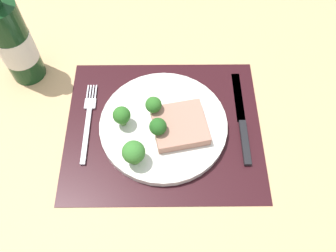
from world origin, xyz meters
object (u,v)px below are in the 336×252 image
object	(u,v)px
fork	(88,121)
wine_bottle	(14,42)
plate	(163,125)
steak	(180,125)
knife	(242,124)

from	to	relation	value
fork	wine_bottle	size ratio (longest dim) A/B	0.68
fork	wine_bottle	distance (cm)	22.13
plate	steak	size ratio (longest dim) A/B	2.52
wine_bottle	steak	bearing A→B (deg)	-25.34
steak	knife	bearing A→B (deg)	7.57
knife	wine_bottle	bearing A→B (deg)	161.56
fork	knife	size ratio (longest dim) A/B	0.83
plate	steak	xyz separation A→B (cm)	(3.27, -1.21, 1.88)
knife	wine_bottle	distance (cm)	50.00
steak	knife	xyz separation A→B (cm)	(13.12, 1.75, -2.38)
steak	knife	size ratio (longest dim) A/B	0.45
steak	wine_bottle	distance (cm)	38.12
plate	knife	size ratio (longest dim) A/B	1.14
steak	fork	world-z (taller)	steak
knife	wine_bottle	size ratio (longest dim) A/B	0.81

